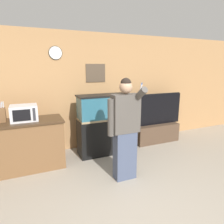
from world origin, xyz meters
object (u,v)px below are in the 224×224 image
at_px(counter_island, 24,145).
at_px(microwave, 24,113).
at_px(knife_block, 1,114).
at_px(aquarium_on_stand, 103,124).
at_px(tv_on_stand, 156,128).
at_px(person_standing, 125,128).

height_order(counter_island, microwave, microwave).
bearing_deg(knife_block, aquarium_on_stand, 0.75).
xyz_separation_m(microwave, aquarium_on_stand, (1.53, 0.07, -0.41)).
distance_m(counter_island, tv_on_stand, 3.06).
distance_m(microwave, knife_block, 0.37).
bearing_deg(person_standing, microwave, 145.20).
distance_m(knife_block, tv_on_stand, 3.43).
distance_m(tv_on_stand, person_standing, 2.01).
xyz_separation_m(aquarium_on_stand, tv_on_stand, (1.46, 0.12, -0.29)).
xyz_separation_m(knife_block, tv_on_stand, (3.36, 0.14, -0.70)).
xyz_separation_m(knife_block, person_standing, (1.85, -1.07, -0.17)).
height_order(counter_island, aquarium_on_stand, aquarium_on_stand).
height_order(microwave, knife_block, knife_block).
bearing_deg(aquarium_on_stand, person_standing, -92.24).
relative_size(aquarium_on_stand, tv_on_stand, 0.94).
relative_size(knife_block, person_standing, 0.21).
height_order(counter_island, person_standing, person_standing).
distance_m(microwave, tv_on_stand, 3.08).
relative_size(aquarium_on_stand, person_standing, 0.76).
relative_size(microwave, aquarium_on_stand, 0.35).
relative_size(microwave, person_standing, 0.27).
bearing_deg(microwave, person_standing, -34.80).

